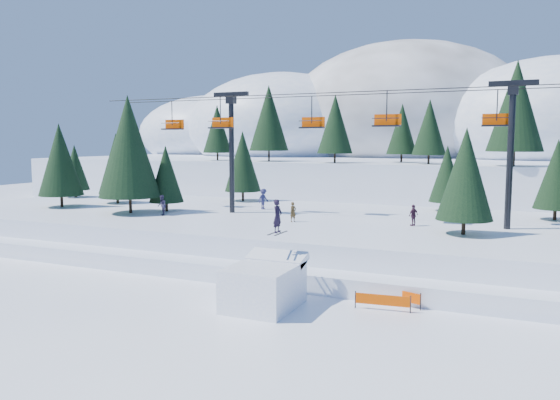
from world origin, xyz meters
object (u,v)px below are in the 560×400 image
at_px(jump_kicker, 264,284).
at_px(banner_far, 397,295).
at_px(banner_near, 383,300).
at_px(chairlift, 355,132).

height_order(jump_kicker, banner_far, jump_kicker).
height_order(banner_near, banner_far, same).
bearing_deg(banner_far, jump_kicker, -153.16).
xyz_separation_m(jump_kicker, banner_far, (6.25, 3.17, -0.70)).
relative_size(jump_kicker, banner_near, 1.94).
xyz_separation_m(jump_kicker, banner_near, (5.80, 1.88, -0.70)).
relative_size(banner_near, banner_far, 1.05).
height_order(chairlift, banner_near, chairlift).
height_order(chairlift, banner_far, chairlift).
xyz_separation_m(jump_kicker, chairlift, (0.11, 16.08, 8.08)).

